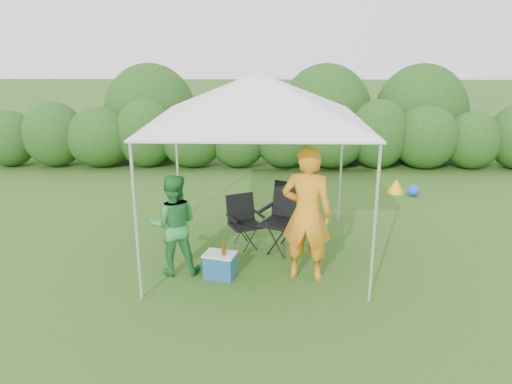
{
  "coord_description": "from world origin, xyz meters",
  "views": [
    {
      "loc": [
        0.15,
        -6.85,
        3.31
      ],
      "look_at": [
        -0.02,
        0.4,
        1.05
      ],
      "focal_mm": 35.0,
      "sensor_mm": 36.0,
      "label": 1
    }
  ],
  "objects_px": {
    "canopy": "(257,98)",
    "chair_left": "(243,218)",
    "chair_right": "(286,213)",
    "man": "(307,214)",
    "woman": "(174,225)",
    "cooler": "(220,265)"
  },
  "relations": [
    {
      "from": "canopy",
      "to": "chair_left",
      "type": "height_order",
      "value": "canopy"
    },
    {
      "from": "chair_right",
      "to": "man",
      "type": "relative_size",
      "value": 0.56
    },
    {
      "from": "woman",
      "to": "cooler",
      "type": "xyz_separation_m",
      "value": [
        0.67,
        -0.15,
        -0.56
      ]
    },
    {
      "from": "canopy",
      "to": "chair_left",
      "type": "distance_m",
      "value": 2.02
    },
    {
      "from": "chair_right",
      "to": "chair_left",
      "type": "relative_size",
      "value": 1.27
    },
    {
      "from": "cooler",
      "to": "canopy",
      "type": "bearing_deg",
      "value": 74.02
    },
    {
      "from": "canopy",
      "to": "man",
      "type": "xyz_separation_m",
      "value": [
        0.7,
        -0.83,
        -1.5
      ]
    },
    {
      "from": "chair_right",
      "to": "woman",
      "type": "relative_size",
      "value": 0.73
    },
    {
      "from": "chair_right",
      "to": "woman",
      "type": "height_order",
      "value": "woman"
    },
    {
      "from": "man",
      "to": "cooler",
      "type": "distance_m",
      "value": 1.45
    },
    {
      "from": "man",
      "to": "cooler",
      "type": "relative_size",
      "value": 3.81
    },
    {
      "from": "chair_right",
      "to": "chair_left",
      "type": "distance_m",
      "value": 0.72
    },
    {
      "from": "chair_left",
      "to": "man",
      "type": "bearing_deg",
      "value": -75.63
    },
    {
      "from": "canopy",
      "to": "cooler",
      "type": "xyz_separation_m",
      "value": [
        -0.51,
        -0.86,
        -2.28
      ]
    },
    {
      "from": "chair_left",
      "to": "man",
      "type": "height_order",
      "value": "man"
    },
    {
      "from": "cooler",
      "to": "man",
      "type": "bearing_deg",
      "value": 16.32
    },
    {
      "from": "chair_right",
      "to": "man",
      "type": "bearing_deg",
      "value": -48.86
    },
    {
      "from": "chair_left",
      "to": "canopy",
      "type": "bearing_deg",
      "value": -78.0
    },
    {
      "from": "man",
      "to": "cooler",
      "type": "height_order",
      "value": "man"
    },
    {
      "from": "canopy",
      "to": "woman",
      "type": "distance_m",
      "value": 2.21
    },
    {
      "from": "canopy",
      "to": "chair_left",
      "type": "xyz_separation_m",
      "value": [
        -0.23,
        0.31,
        -1.98
      ]
    },
    {
      "from": "canopy",
      "to": "chair_right",
      "type": "height_order",
      "value": "canopy"
    }
  ]
}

